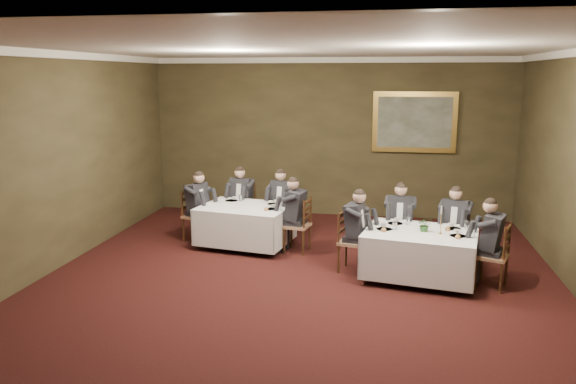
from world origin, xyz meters
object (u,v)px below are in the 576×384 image
(diner_main_backright, at_px, (454,235))
(chair_main_endleft, at_px, (352,254))
(diner_sec_endright, at_px, (297,224))
(diner_main_endleft, at_px, (353,240))
(chair_main_endright, at_px, (492,269))
(diner_sec_backleft, at_px, (242,208))
(table_main, at_px, (420,251))
(chair_sec_backright, at_px, (283,222))
(table_second, at_px, (245,223))
(diner_main_endright, at_px, (492,254))
(diner_sec_endleft, at_px, (197,215))
(painting, at_px, (414,122))
(chair_sec_endleft, at_px, (197,226))
(chair_sec_endright, at_px, (298,236))
(diner_sec_backright, at_px, (283,211))
(candlestick, at_px, (441,223))
(chair_sec_backleft, at_px, (243,219))
(centerpiece, at_px, (425,224))
(chair_main_backleft, at_px, (399,243))
(diner_main_backleft, at_px, (399,230))
(chair_main_backright, at_px, (454,248))

(diner_main_backright, xyz_separation_m, chair_main_endleft, (-1.64, -0.58, -0.23))
(diner_main_backright, xyz_separation_m, diner_sec_endright, (-2.68, 0.26, 0.00))
(diner_main_endleft, height_order, chair_main_endright, diner_main_endleft)
(chair_main_endright, distance_m, diner_sec_backleft, 4.97)
(table_main, height_order, diner_sec_endright, diner_sec_endright)
(chair_main_endright, distance_m, chair_sec_backright, 4.15)
(table_second, distance_m, diner_main_endright, 4.35)
(chair_main_endleft, relative_size, diner_sec_endleft, 0.74)
(chair_main_endleft, distance_m, diner_main_endright, 2.13)
(table_second, bearing_deg, diner_sec_endright, -9.51)
(painting, bearing_deg, chair_sec_endleft, -148.72)
(chair_main_endleft, bearing_deg, painting, 177.88)
(chair_sec_endright, bearing_deg, diner_sec_backright, 36.59)
(candlestick, bearing_deg, chair_sec_backright, 144.29)
(diner_main_backright, xyz_separation_m, chair_sec_endright, (-2.67, 0.26, -0.23))
(diner_sec_backright, bearing_deg, chair_main_endright, 166.30)
(diner_sec_backleft, bearing_deg, chair_main_endleft, 152.73)
(chair_sec_backleft, xyz_separation_m, candlestick, (3.66, -2.16, 0.65))
(chair_main_endleft, distance_m, diner_sec_endright, 1.35)
(diner_main_endright, bearing_deg, diner_sec_backright, 80.83)
(chair_main_endright, relative_size, diner_sec_endleft, 0.74)
(centerpiece, bearing_deg, chair_main_backleft, 110.93)
(table_main, relative_size, chair_main_endleft, 1.88)
(chair_sec_endright, bearing_deg, painting, -25.97)
(diner_sec_backleft, height_order, diner_sec_endright, same)
(diner_main_backleft, relative_size, chair_sec_endright, 1.35)
(diner_sec_backright, bearing_deg, diner_sec_backleft, 7.35)
(painting, bearing_deg, chair_sec_backleft, -152.35)
(chair_main_endleft, bearing_deg, chair_sec_backleft, -115.24)
(diner_sec_endleft, height_order, candlestick, diner_sec_endleft)
(chair_sec_backleft, relative_size, candlestick, 2.22)
(diner_main_backleft, xyz_separation_m, chair_main_backright, (0.89, -0.15, -0.23))
(chair_main_backleft, xyz_separation_m, candlestick, (0.58, -1.01, 0.65))
(chair_sec_endright, bearing_deg, chair_sec_backleft, 61.13)
(diner_sec_endright, bearing_deg, chair_main_backright, -84.91)
(diner_main_backright, bearing_deg, table_main, 69.50)
(table_second, height_order, painting, painting)
(diner_sec_endright, bearing_deg, centerpiece, -104.83)
(chair_main_backleft, distance_m, candlestick, 1.33)
(chair_main_endleft, bearing_deg, centerpiece, 95.00)
(diner_main_backleft, bearing_deg, diner_main_endright, 145.09)
(diner_main_backleft, relative_size, chair_main_endright, 1.35)
(chair_main_backright, xyz_separation_m, diner_sec_backleft, (-3.98, 1.29, 0.23))
(diner_main_backleft, relative_size, diner_main_endleft, 1.00)
(diner_main_backleft, bearing_deg, diner_main_endleft, 49.41)
(diner_main_endright, bearing_deg, table_main, 101.43)
(table_main, relative_size, diner_sec_backleft, 1.40)
(diner_sec_endleft, bearing_deg, chair_main_backleft, 104.26)
(chair_sec_backleft, relative_size, diner_sec_endleft, 0.74)
(diner_sec_endleft, relative_size, candlestick, 2.99)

